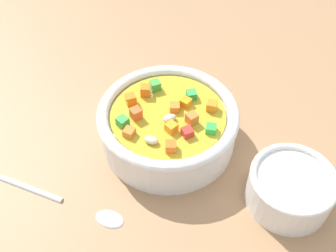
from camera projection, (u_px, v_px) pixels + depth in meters
ground_plane at (168, 144)px, 54.80cm from camera, size 140.00×140.00×2.00cm
soup_bowl_main at (168, 124)px, 51.71cm from camera, size 17.96×17.96×6.46cm
spoon at (60, 199)px, 47.49cm from camera, size 18.12×11.54×0.77cm
side_bowl_small at (290, 188)px, 46.00cm from camera, size 9.88×9.88×4.89cm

